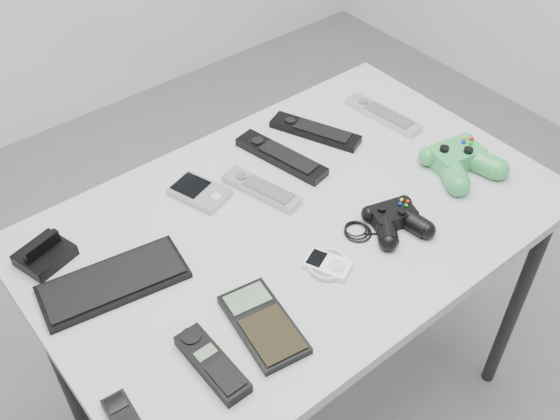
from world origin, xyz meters
TOP-DOWN VIEW (x-y plane):
  - desk at (0.01, 0.10)m, footprint 1.09×0.70m
  - pda_keyboard at (-0.37, 0.18)m, footprint 0.29×0.16m
  - dock_bracket at (-0.44, 0.32)m, footprint 0.12×0.11m
  - pda at (-0.11, 0.28)m, footprint 0.11×0.14m
  - remote_silver_a at (0.00, 0.21)m, footprint 0.09×0.19m
  - remote_black_a at (0.11, 0.27)m, footprint 0.10×0.24m
  - remote_black_b at (0.23, 0.29)m, footprint 0.14×0.22m
  - remote_silver_b at (0.41, 0.24)m, footprint 0.07×0.21m
  - mobile_phone at (-0.49, -0.08)m, footprint 0.05×0.09m
  - cordless_handset at (-0.33, -0.09)m, footprint 0.05×0.16m
  - calculator at (-0.21, -0.08)m, footprint 0.12×0.20m
  - mp3_player at (-0.03, -0.04)m, footprint 0.11×0.11m
  - controller_black at (0.15, -0.05)m, footprint 0.24×0.19m
  - controller_green at (0.40, -0.01)m, footprint 0.19×0.20m

SIDE VIEW (x-z plane):
  - desk at x=0.01m, z-range 0.30..1.03m
  - mobile_phone at x=-0.49m, z-range 0.73..0.75m
  - mp3_player at x=-0.03m, z-range 0.73..0.75m
  - pda_keyboard at x=-0.37m, z-range 0.73..0.75m
  - calculator at x=-0.21m, z-range 0.73..0.75m
  - pda at x=-0.11m, z-range 0.73..0.75m
  - remote_silver_a at x=0.00m, z-range 0.73..0.75m
  - remote_silver_b at x=0.41m, z-range 0.73..0.75m
  - remote_black_b at x=0.23m, z-range 0.73..0.75m
  - remote_black_a at x=0.11m, z-range 0.73..0.75m
  - cordless_handset at x=-0.33m, z-range 0.73..0.76m
  - controller_black at x=0.15m, z-range 0.73..0.77m
  - dock_bracket at x=-0.44m, z-range 0.73..0.78m
  - controller_green at x=0.40m, z-range 0.73..0.79m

